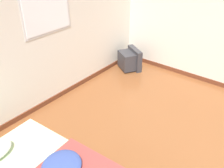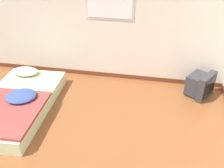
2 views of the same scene
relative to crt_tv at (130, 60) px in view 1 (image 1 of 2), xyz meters
The scene contains 2 objects.
wall_back 2.72m from the crt_tv, behind, with size 8.33×0.08×2.60m.
crt_tv is the anchor object (origin of this frame).
Camera 1 is at (-1.74, -0.20, 2.60)m, focal length 40.00 mm.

